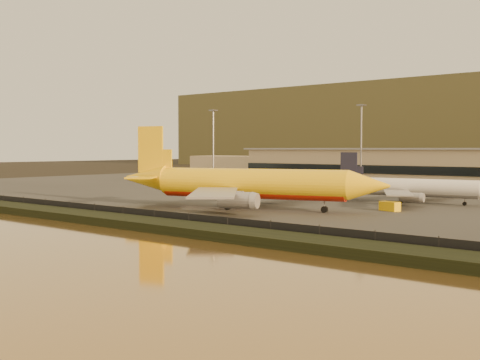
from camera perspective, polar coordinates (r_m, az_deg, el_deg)
The scene contains 10 objects.
ground at distance 111.14m, azimuth -3.85°, elevation -3.51°, with size 900.00×900.00×0.00m, color black.
embankment at distance 99.50m, azimuth -10.62°, elevation -3.91°, with size 320.00×7.00×1.40m, color black.
tarmac at distance 191.29m, azimuth 16.14°, elevation -0.86°, with size 320.00×220.00×0.20m, color #2D2D2D.
perimeter_fence at distance 102.02m, azimuth -8.89°, elevation -3.39°, with size 300.00×0.05×2.20m, color black.
terminal_building at distance 224.79m, azimuth 15.87°, elevation 1.27°, with size 202.00×25.00×12.60m.
apron_light_masts at distance 166.70m, azimuth 18.20°, elevation 3.92°, with size 152.20×12.20×25.40m.
dhl_cargo_jet at distance 122.21m, azimuth 0.66°, elevation -0.40°, with size 56.65×54.14×17.22m.
white_narrowbody_jet at distance 142.08m, azimuth 16.12°, elevation -0.73°, with size 40.05×38.85×11.50m.
gse_vehicle_yellow at distance 123.08m, azimuth 14.01°, elevation -2.43°, with size 4.16×1.87×1.87m, color yellow.
gse_vehicle_white at distance 141.01m, azimuth 0.69°, elevation -1.66°, with size 4.11×1.85×1.85m, color white.
Camera 1 is at (76.02, -80.10, 12.58)m, focal length 45.00 mm.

